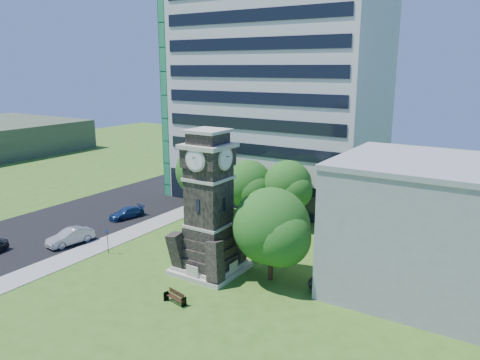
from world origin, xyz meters
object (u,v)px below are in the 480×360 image
Objects in this scene: car_street_mid at (70,237)px; car_street_north at (126,213)px; clock_tower at (209,212)px; street_sign at (107,239)px; car_east_lot at (345,288)px; park_bench at (175,297)px.

car_street_north is (-1.35, 8.86, -0.15)m from car_street_mid.
clock_tower reaches higher than street_sign.
car_street_mid is at bearing 107.10° from car_east_lot.
car_street_north is (-16.65, 6.50, -4.67)m from clock_tower.
clock_tower is at bearing 113.99° from park_bench.
clock_tower is 2.65× the size of car_street_mid.
car_street_mid is 2.00× the size of street_sign.
car_east_lot is at bearing 49.13° from park_bench.
clock_tower is at bearing -7.73° from car_street_north.
clock_tower is 2.91× the size of car_street_north.
car_east_lot is at bearing 7.91° from clock_tower.
park_bench is (16.48, -3.63, -0.26)m from car_street_mid.
street_sign is (-11.53, 3.98, 0.95)m from park_bench.
car_street_north is 10.62m from street_sign.
car_street_north is 21.77m from park_bench.
car_street_mid is at bearing -179.60° from park_bench.
clock_tower is 11.22m from street_sign.
car_east_lot reaches higher than park_bench.
park_bench is (1.18, -5.99, -4.78)m from clock_tower.
park_bench is at bearing -3.44° from car_street_mid.
park_bench is at bearing -21.41° from car_street_north.
park_bench is at bearing 135.02° from car_east_lot.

